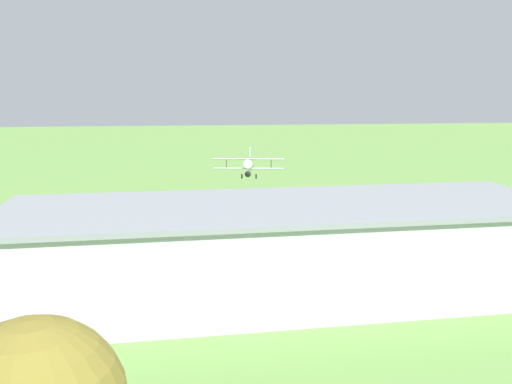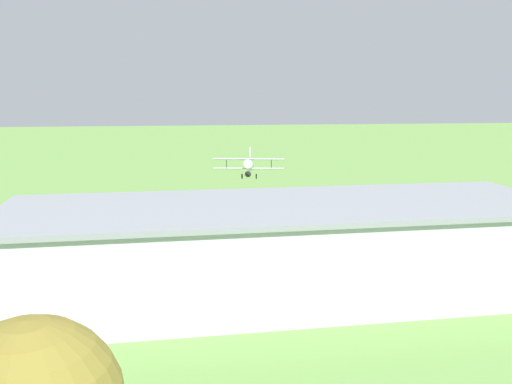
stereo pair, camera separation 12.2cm
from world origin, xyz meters
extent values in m
plane|color=#608C42|center=(0.00, 0.00, 0.00)|extent=(400.00, 400.00, 0.00)
cube|color=#B7BCC6|center=(0.00, 31.69, 3.21)|extent=(40.26, 14.12, 6.42)
cube|color=gray|center=(0.00, 31.69, 6.60)|extent=(40.87, 14.73, 0.35)
cube|color=#384251|center=(0.15, 25.04, 2.63)|extent=(10.00, 0.39, 5.27)
cylinder|color=silver|center=(-2.08, -2.55, 5.20)|extent=(2.32, 6.27, 2.31)
cone|color=black|center=(-1.43, 0.70, 4.53)|extent=(0.95, 0.98, 0.92)
cube|color=silver|center=(-1.94, -1.88, 4.88)|extent=(9.36, 3.26, 0.41)
cube|color=silver|center=(-1.82, -1.26, 6.21)|extent=(9.36, 3.26, 0.41)
cube|color=silver|center=(-2.56, -4.97, 6.78)|extent=(0.36, 1.33, 1.49)
cube|color=silver|center=(-2.60, -5.17, 5.73)|extent=(2.73, 1.39, 0.26)
cylinder|color=black|center=(-1.08, -2.41, 3.78)|extent=(0.26, 0.66, 0.64)
cylinder|color=black|center=(-2.94, -2.04, 3.78)|extent=(0.26, 0.66, 0.64)
cylinder|color=#332D28|center=(1.02, -2.15, 5.54)|extent=(0.15, 0.37, 1.41)
cylinder|color=#332D28|center=(-4.78, -1.00, 5.54)|extent=(0.15, 0.37, 1.41)
cube|color=black|center=(21.15, 19.67, 0.72)|extent=(1.81, 3.94, 0.79)
cube|color=#2D3842|center=(21.15, 19.67, 1.43)|extent=(1.57, 2.22, 0.64)
cylinder|color=black|center=(20.31, 21.02, 0.32)|extent=(0.23, 0.64, 0.64)
cylinder|color=black|center=(22.05, 20.98, 0.32)|extent=(0.23, 0.64, 0.64)
cylinder|color=black|center=(20.26, 18.36, 0.32)|extent=(0.23, 0.64, 0.64)
cylinder|color=black|center=(22.00, 18.33, 0.32)|extent=(0.23, 0.64, 0.64)
cylinder|color=#72338C|center=(20.22, 22.93, 0.40)|extent=(0.33, 0.33, 0.79)
cylinder|color=orange|center=(20.22, 22.93, 1.07)|extent=(0.39, 0.39, 0.56)
sphere|color=brown|center=(20.22, 22.93, 1.46)|extent=(0.21, 0.21, 0.21)
cylinder|color=beige|center=(-20.42, 19.43, 0.43)|extent=(0.43, 0.43, 0.86)
cylinder|color=navy|center=(-20.42, 19.43, 1.16)|extent=(0.51, 0.51, 0.61)
sphere|color=#9E704C|center=(-20.42, 19.43, 1.58)|extent=(0.23, 0.23, 0.23)
cylinder|color=#B23333|center=(-20.28, 14.93, 0.44)|extent=(0.44, 0.44, 0.88)
cylinder|color=beige|center=(-20.28, 14.93, 1.19)|extent=(0.52, 0.52, 0.62)
sphere|color=beige|center=(-20.28, 14.93, 1.62)|extent=(0.24, 0.24, 0.24)
camera|label=1|loc=(8.30, 70.17, 14.50)|focal=38.85mm
camera|label=2|loc=(8.18, 70.19, 14.50)|focal=38.85mm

